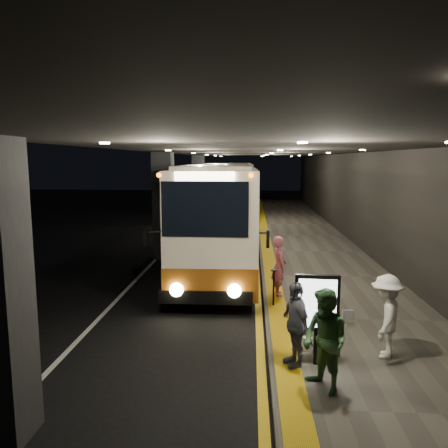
{
  "coord_description": "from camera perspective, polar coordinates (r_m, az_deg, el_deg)",
  "views": [
    {
      "loc": [
        2.12,
        -13.75,
        4.08
      ],
      "look_at": [
        1.11,
        2.38,
        1.7
      ],
      "focal_mm": 35.0,
      "sensor_mm": 36.0,
      "label": 1
    }
  ],
  "objects": [
    {
      "name": "coach_second",
      "position": [
        33.17,
        1.87,
        4.21
      ],
      "size": [
        2.79,
        11.18,
        3.49
      ],
      "rotation": [
        0.0,
        0.0,
        0.04
      ],
      "color": "beige",
      "rests_on": "ground"
    },
    {
      "name": "coach_third",
      "position": [
        46.47,
        1.99,
        5.51
      ],
      "size": [
        3.0,
        11.75,
        3.66
      ],
      "rotation": [
        0.0,
        0.0,
        0.05
      ],
      "color": "beige",
      "rests_on": "ground"
    },
    {
      "name": "passenger_waiting_green",
      "position": [
        7.84,
        13.07,
        -14.67
      ],
      "size": [
        0.9,
        1.02,
        1.79
      ],
      "primitive_type": "imported",
      "rotation": [
        0.0,
        0.0,
        -1.03
      ],
      "color": "#3A693E",
      "rests_on": "sidewalk"
    },
    {
      "name": "sidewalk",
      "position": [
        19.36,
        11.34,
        -3.73
      ],
      "size": [
        4.5,
        50.0,
        0.15
      ],
      "primitive_type": "cube",
      "color": "#514C44",
      "rests_on": "ground"
    },
    {
      "name": "support_columns",
      "position": [
        18.22,
        -7.9,
        2.37
      ],
      "size": [
        0.8,
        24.8,
        4.4
      ],
      "color": "black",
      "rests_on": "ground"
    },
    {
      "name": "lane_line_white",
      "position": [
        19.59,
        -8.05,
        -3.72
      ],
      "size": [
        0.12,
        50.0,
        0.01
      ],
      "primitive_type": "cube",
      "color": "silver",
      "rests_on": "ground"
    },
    {
      "name": "kerb_stripe_yellow",
      "position": [
        19.19,
        4.2,
        -3.91
      ],
      "size": [
        0.18,
        50.0,
        0.01
      ],
      "primitive_type": "cube",
      "color": "gold",
      "rests_on": "ground"
    },
    {
      "name": "bag_polka",
      "position": [
        11.28,
        15.86,
        -11.5
      ],
      "size": [
        0.27,
        0.14,
        0.31
      ],
      "primitive_type": "cube",
      "rotation": [
        0.0,
        0.0,
        0.1
      ],
      "color": "black",
      "rests_on": "sidewalk"
    },
    {
      "name": "bag_plain",
      "position": [
        9.53,
        10.74,
        -15.17
      ],
      "size": [
        0.26,
        0.19,
        0.3
      ],
      "primitive_type": "cube",
      "rotation": [
        0.0,
        0.0,
        -0.23
      ],
      "color": "beige",
      "rests_on": "sidewalk"
    },
    {
      "name": "terminal_wall",
      "position": [
        19.41,
        18.21,
        4.77
      ],
      "size": [
        0.1,
        50.0,
        6.0
      ],
      "primitive_type": "cube",
      "color": "black",
      "rests_on": "ground"
    },
    {
      "name": "passenger_waiting_grey",
      "position": [
        8.65,
        9.3,
        -12.76
      ],
      "size": [
        0.79,
        1.08,
        1.65
      ],
      "primitive_type": "imported",
      "rotation": [
        0.0,
        0.0,
        -1.23
      ],
      "color": "#4D4D52",
      "rests_on": "sidewalk"
    },
    {
      "name": "passenger_boarding",
      "position": [
        12.85,
        7.2,
        -5.46
      ],
      "size": [
        0.52,
        0.7,
        1.75
      ],
      "primitive_type": "imported",
      "rotation": [
        0.0,
        0.0,
        1.73
      ],
      "color": "#CF6076",
      "rests_on": "sidewalk"
    },
    {
      "name": "coach_main",
      "position": [
        17.04,
        -0.35,
        0.77
      ],
      "size": [
        2.75,
        12.26,
        3.8
      ],
      "rotation": [
        0.0,
        0.0,
        0.02
      ],
      "color": "beige",
      "rests_on": "ground"
    },
    {
      "name": "canopy",
      "position": [
        18.76,
        4.82,
        9.93
      ],
      "size": [
        9.0,
        50.0,
        0.4
      ],
      "primitive_type": "cube",
      "color": "black",
      "rests_on": "support_columns"
    },
    {
      "name": "info_sign",
      "position": [
        8.63,
        12.04,
        -10.25
      ],
      "size": [
        0.85,
        0.16,
        1.78
      ],
      "rotation": [
        0.0,
        0.0,
        -0.06
      ],
      "color": "black",
      "rests_on": "sidewalk"
    },
    {
      "name": "ground",
      "position": [
        14.5,
        -5.02,
        -8.0
      ],
      "size": [
        90.0,
        90.0,
        0.0
      ],
      "primitive_type": "plane",
      "color": "black"
    },
    {
      "name": "tactile_strip",
      "position": [
        19.17,
        5.7,
        -3.48
      ],
      "size": [
        0.5,
        50.0,
        0.01
      ],
      "primitive_type": "cube",
      "color": "gold",
      "rests_on": "sidewalk"
    },
    {
      "name": "stanchion_post",
      "position": [
        12.02,
        6.51,
        -8.29
      ],
      "size": [
        0.05,
        0.05,
        0.99
      ],
      "primitive_type": "cylinder",
      "color": "black",
      "rests_on": "sidewalk"
    },
    {
      "name": "passenger_waiting_white",
      "position": [
        9.46,
        20.44,
        -11.23
      ],
      "size": [
        0.9,
        1.2,
        1.69
      ],
      "primitive_type": "imported",
      "rotation": [
        0.0,
        0.0,
        -1.98
      ],
      "color": "white",
      "rests_on": "sidewalk"
    }
  ]
}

